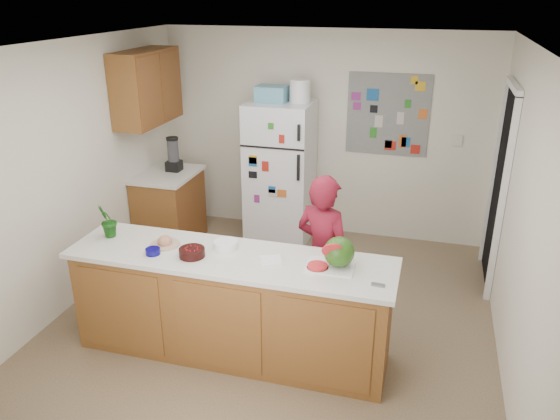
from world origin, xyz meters
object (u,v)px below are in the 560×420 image
(person, at_px, (323,255))
(watermelon, at_px, (339,252))
(refrigerator, at_px, (280,172))
(cherry_bowl, at_px, (192,252))

(person, distance_m, watermelon, 0.65)
(refrigerator, xyz_separation_m, person, (0.90, -1.81, -0.11))
(person, height_order, cherry_bowl, person)
(refrigerator, relative_size, person, 1.15)
(refrigerator, distance_m, person, 2.02)
(watermelon, bearing_deg, cherry_bowl, -173.03)
(refrigerator, xyz_separation_m, watermelon, (1.13, -2.33, 0.20))
(watermelon, relative_size, cherry_bowl, 1.15)
(cherry_bowl, bearing_deg, person, 35.26)
(person, xyz_separation_m, cherry_bowl, (-0.94, -0.66, 0.21))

